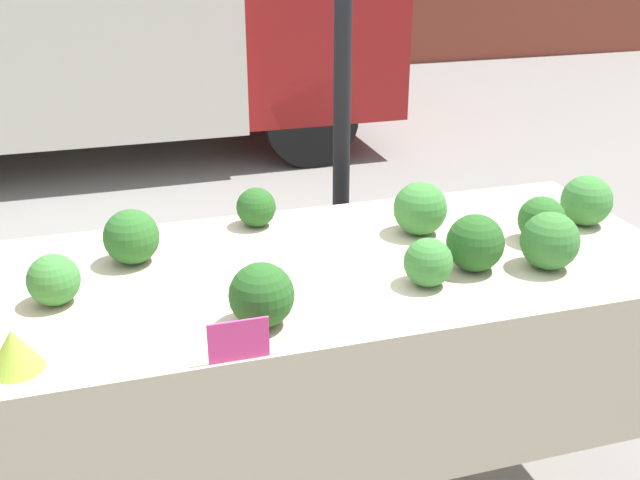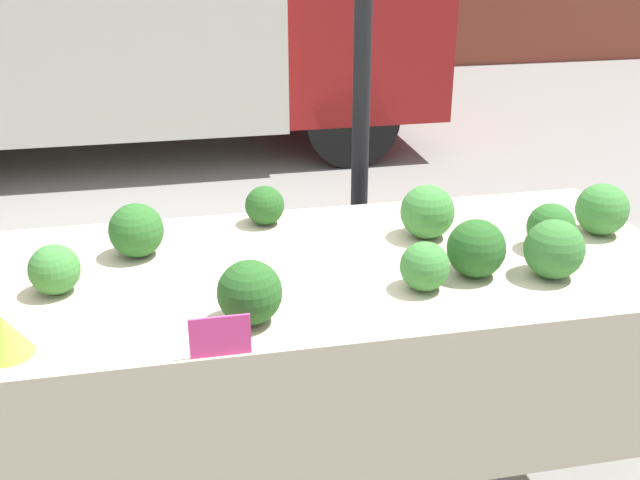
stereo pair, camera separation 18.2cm
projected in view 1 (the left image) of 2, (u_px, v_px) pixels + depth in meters
tent_pole at (342, 93)px, 2.94m from camera, size 0.07×0.07×2.38m
market_table at (327, 302)px, 2.26m from camera, size 2.23×0.94×0.86m
romanesco_head at (14, 350)px, 1.74m from camera, size 0.13×0.13×0.10m
broccoli_head_0 at (54, 280)px, 2.03m from camera, size 0.14×0.14×0.14m
broccoli_head_1 at (428, 262)px, 2.13m from camera, size 0.14×0.14×0.14m
broccoli_head_2 at (262, 295)px, 1.91m from camera, size 0.17×0.17×0.17m
broccoli_head_3 at (131, 237)px, 2.26m from camera, size 0.17×0.17×0.17m
broccoli_head_4 at (587, 201)px, 2.54m from camera, size 0.17×0.17×0.17m
broccoli_head_5 at (420, 209)px, 2.47m from camera, size 0.18×0.18×0.18m
broccoli_head_6 at (475, 243)px, 2.22m from camera, size 0.17×0.17×0.17m
broccoli_head_7 at (256, 207)px, 2.54m from camera, size 0.13×0.13×0.13m
broccoli_head_8 at (550, 241)px, 2.23m from camera, size 0.18×0.18×0.18m
broccoli_head_9 at (542, 220)px, 2.41m from camera, size 0.15×0.15×0.15m
price_sign at (239, 340)px, 1.77m from camera, size 0.15×0.01×0.11m
produce_crate at (637, 354)px, 3.14m from camera, size 0.46×0.28×0.29m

